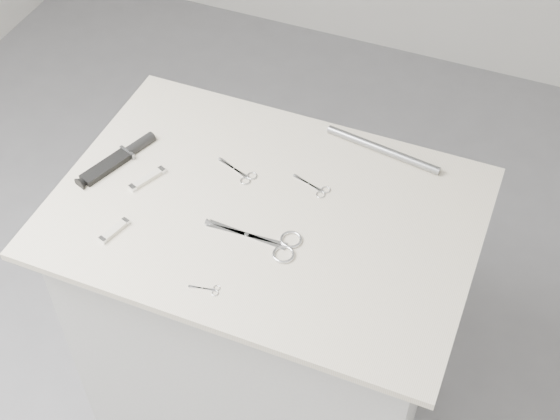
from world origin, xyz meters
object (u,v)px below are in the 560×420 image
at_px(embroidery_scissors_b, 242,174).
at_px(large_shears, 273,243).
at_px(sheathed_knife, 122,157).
at_px(embroidery_scissors_a, 316,188).
at_px(pocket_knife_b, 114,231).
at_px(plinth, 268,322).
at_px(tiny_scissors, 208,289).
at_px(metal_rail, 383,150).
at_px(pocket_knife_a, 147,179).

bearing_deg(embroidery_scissors_b, large_shears, -28.19).
bearing_deg(sheathed_knife, embroidery_scissors_a, -59.96).
bearing_deg(pocket_knife_b, embroidery_scissors_a, -34.96).
height_order(plinth, tiny_scissors, tiny_scissors).
height_order(sheathed_knife, metal_rail, sheathed_knife).
distance_m(embroidery_scissors_b, pocket_knife_b, 0.34).
bearing_deg(large_shears, metal_rail, 69.28).
bearing_deg(sheathed_knife, embroidery_scissors_b, -58.23).
bearing_deg(metal_rail, tiny_scissors, -111.80).
bearing_deg(embroidery_scissors_b, tiny_scissors, -57.10).
bearing_deg(pocket_knife_a, embroidery_scissors_a, -47.54).
bearing_deg(plinth, pocket_knife_a, -176.38).
distance_m(sheathed_knife, pocket_knife_b, 0.24).
bearing_deg(pocket_knife_a, sheathed_knife, 90.20).
distance_m(embroidery_scissors_a, pocket_knife_b, 0.49).
bearing_deg(large_shears, pocket_knife_a, 168.67).
height_order(embroidery_scissors_a, embroidery_scissors_b, same).
bearing_deg(pocket_knife_a, embroidery_scissors_b, -38.61).
xyz_separation_m(large_shears, pocket_knife_a, (-0.36, 0.07, 0.00)).
height_order(plinth, sheathed_knife, sheathed_knife).
height_order(embroidery_scissors_b, tiny_scissors, same).
height_order(large_shears, pocket_knife_b, pocket_knife_b).
relative_size(large_shears, metal_rail, 0.73).
bearing_deg(pocket_knife_b, large_shears, -56.89).
distance_m(plinth, large_shears, 0.48).
height_order(large_shears, metal_rail, metal_rail).
xyz_separation_m(embroidery_scissors_b, metal_rail, (0.30, 0.21, 0.01)).
relative_size(embroidery_scissors_b, pocket_knife_a, 1.13).
relative_size(sheathed_knife, metal_rail, 0.71).
distance_m(plinth, tiny_scissors, 0.54).
height_order(plinth, pocket_knife_b, pocket_knife_b).
height_order(tiny_scissors, metal_rail, metal_rail).
bearing_deg(embroidery_scissors_a, tiny_scissors, -89.01).
bearing_deg(plinth, metal_rail, 55.60).
bearing_deg(tiny_scissors, embroidery_scissors_b, 91.16).
xyz_separation_m(embroidery_scissors_a, sheathed_knife, (-0.49, -0.09, 0.01)).
xyz_separation_m(embroidery_scissors_a, tiny_scissors, (-0.11, -0.37, -0.00)).
bearing_deg(embroidery_scissors_a, plinth, -111.30).
bearing_deg(metal_rail, embroidery_scissors_b, -145.42).
distance_m(embroidery_scissors_a, tiny_scissors, 0.39).
bearing_deg(metal_rail, embroidery_scissors_a, -121.54).
height_order(large_shears, embroidery_scissors_a, large_shears).
distance_m(sheathed_knife, pocket_knife_a, 0.11).
bearing_deg(metal_rail, sheathed_knife, -155.93).
relative_size(large_shears, tiny_scissors, 3.24).
distance_m(sheathed_knife, metal_rail, 0.66).
bearing_deg(sheathed_knife, metal_rail, -45.87).
xyz_separation_m(large_shears, tiny_scissors, (-0.08, -0.17, -0.00)).
relative_size(pocket_knife_a, pocket_knife_b, 1.20).
bearing_deg(embroidery_scissors_b, pocket_knife_a, -132.24).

